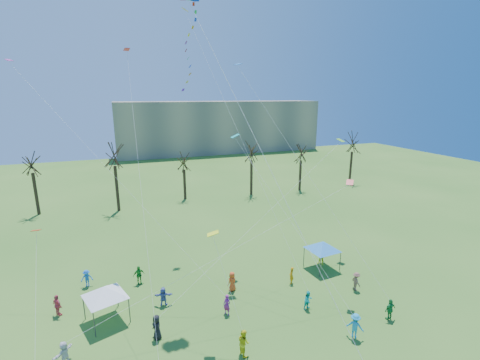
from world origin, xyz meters
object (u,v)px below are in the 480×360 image
object	(u,v)px
distant_building	(219,127)
canopy_tent_blue	(323,246)
big_box_kite	(193,49)
canopy_tent_white	(105,292)

from	to	relation	value
distant_building	canopy_tent_blue	xyz separation A→B (m)	(-11.48, -72.62, -5.07)
big_box_kite	canopy_tent_blue	distance (m)	21.40
canopy_tent_white	canopy_tent_blue	distance (m)	19.90
distant_building	canopy_tent_white	size ratio (longest dim) A/B	16.27
distant_building	big_box_kite	distance (m)	77.04
distant_building	canopy_tent_blue	bearing A→B (deg)	-98.98
distant_building	canopy_tent_white	world-z (taller)	distant_building
distant_building	canopy_tent_blue	distance (m)	73.70
big_box_kite	canopy_tent_white	distance (m)	19.19
canopy_tent_white	canopy_tent_blue	size ratio (longest dim) A/B	0.97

